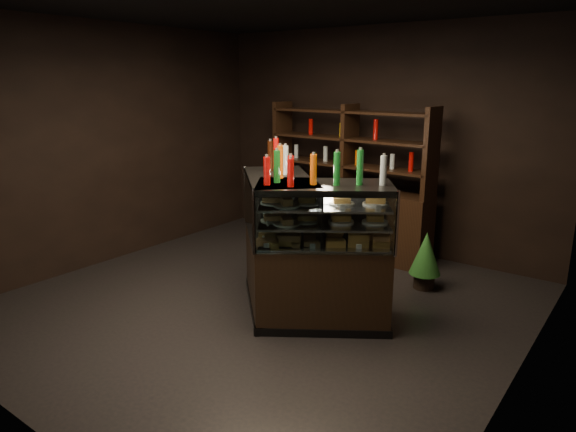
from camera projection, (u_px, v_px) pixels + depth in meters
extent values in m
plane|color=black|center=(263.00, 304.00, 5.44)|extent=(5.00, 5.00, 0.00)
cube|color=black|center=(377.00, 140.00, 6.99)|extent=(5.00, 0.02, 3.00)
cube|color=black|center=(534.00, 197.00, 3.61)|extent=(0.02, 5.00, 3.00)
cube|color=black|center=(109.00, 145.00, 6.50)|extent=(0.02, 5.00, 3.00)
cube|color=black|center=(258.00, 0.00, 4.67)|extent=(5.00, 5.00, 0.02)
cube|color=black|center=(323.00, 284.00, 4.92)|extent=(1.37, 1.21, 0.81)
cube|color=black|center=(322.00, 318.00, 5.01)|extent=(1.41, 1.24, 0.08)
cube|color=black|center=(325.00, 187.00, 4.68)|extent=(1.37, 1.21, 0.06)
cube|color=silver|center=(323.00, 242.00, 4.81)|extent=(1.30, 1.14, 0.02)
cube|color=silver|center=(324.00, 223.00, 4.77)|extent=(1.30, 1.14, 0.02)
cube|color=silver|center=(324.00, 205.00, 4.72)|extent=(1.30, 1.14, 0.02)
cube|color=white|center=(325.00, 223.00, 4.43)|extent=(1.03, 0.70, 0.57)
cylinder|color=silver|center=(397.00, 224.00, 4.42)|extent=(0.03, 0.03, 0.59)
cylinder|color=silver|center=(254.00, 222.00, 4.47)|extent=(0.03, 0.03, 0.59)
cube|color=black|center=(280.00, 270.00, 5.28)|extent=(1.31, 1.32, 0.81)
cube|color=black|center=(280.00, 302.00, 5.38)|extent=(1.35, 1.35, 0.08)
cube|color=black|center=(280.00, 179.00, 5.04)|extent=(1.31, 1.32, 0.06)
cube|color=silver|center=(280.00, 231.00, 5.18)|extent=(1.24, 1.25, 0.02)
cube|color=silver|center=(280.00, 213.00, 5.13)|extent=(1.24, 1.25, 0.02)
cube|color=silver|center=(280.00, 196.00, 5.08)|extent=(1.24, 1.25, 0.02)
cube|color=white|center=(248.00, 206.00, 5.06)|extent=(0.88, 0.88, 0.57)
cylinder|color=silver|center=(254.00, 222.00, 4.47)|extent=(0.03, 0.03, 0.59)
cylinder|color=silver|center=(245.00, 192.00, 5.66)|extent=(0.03, 0.03, 0.59)
cube|color=gold|center=(268.00, 239.00, 4.80)|extent=(0.20, 0.18, 0.06)
cube|color=gold|center=(290.00, 239.00, 4.79)|extent=(0.20, 0.18, 0.06)
cube|color=gold|center=(312.00, 239.00, 4.78)|extent=(0.20, 0.18, 0.06)
cube|color=gold|center=(335.00, 240.00, 4.77)|extent=(0.20, 0.18, 0.06)
cube|color=gold|center=(357.00, 240.00, 4.76)|extent=(0.20, 0.18, 0.06)
cube|color=gold|center=(380.00, 240.00, 4.75)|extent=(0.20, 0.18, 0.06)
cylinder|color=white|center=(273.00, 221.00, 4.78)|extent=(0.24, 0.24, 0.02)
cube|color=gold|center=(273.00, 217.00, 4.77)|extent=(0.19, 0.16, 0.05)
cylinder|color=white|center=(307.00, 221.00, 4.77)|extent=(0.24, 0.24, 0.02)
cube|color=gold|center=(307.00, 217.00, 4.76)|extent=(0.19, 0.16, 0.05)
cylinder|color=white|center=(341.00, 221.00, 4.75)|extent=(0.24, 0.24, 0.02)
cube|color=gold|center=(341.00, 218.00, 4.75)|extent=(0.19, 0.16, 0.05)
cylinder|color=white|center=(375.00, 222.00, 4.74)|extent=(0.24, 0.24, 0.02)
cube|color=gold|center=(375.00, 218.00, 4.73)|extent=(0.19, 0.16, 0.05)
cylinder|color=white|center=(273.00, 203.00, 4.74)|extent=(0.24, 0.24, 0.02)
cube|color=gold|center=(273.00, 199.00, 4.73)|extent=(0.19, 0.16, 0.05)
cylinder|color=white|center=(307.00, 203.00, 4.72)|extent=(0.24, 0.24, 0.02)
cube|color=gold|center=(307.00, 199.00, 4.71)|extent=(0.19, 0.16, 0.05)
cylinder|color=white|center=(341.00, 203.00, 4.71)|extent=(0.24, 0.24, 0.02)
cube|color=gold|center=(341.00, 200.00, 4.70)|extent=(0.19, 0.16, 0.05)
cylinder|color=white|center=(376.00, 204.00, 4.70)|extent=(0.24, 0.24, 0.02)
cube|color=gold|center=(376.00, 200.00, 4.69)|extent=(0.19, 0.16, 0.05)
cube|color=gold|center=(271.00, 215.00, 5.66)|extent=(0.19, 0.19, 0.06)
cube|color=gold|center=(274.00, 220.00, 5.46)|extent=(0.19, 0.19, 0.06)
cube|color=gold|center=(276.00, 225.00, 5.26)|extent=(0.19, 0.19, 0.06)
cube|color=gold|center=(278.00, 231.00, 5.06)|extent=(0.19, 0.19, 0.06)
cube|color=gold|center=(281.00, 237.00, 4.86)|extent=(0.19, 0.19, 0.06)
cube|color=gold|center=(284.00, 243.00, 4.66)|extent=(0.19, 0.19, 0.06)
cylinder|color=white|center=(275.00, 201.00, 5.57)|extent=(0.24, 0.24, 0.02)
cube|color=gold|center=(275.00, 197.00, 5.56)|extent=(0.18, 0.18, 0.05)
cylinder|color=white|center=(278.00, 207.00, 5.27)|extent=(0.24, 0.24, 0.02)
cube|color=gold|center=(278.00, 204.00, 5.26)|extent=(0.18, 0.18, 0.05)
cylinder|color=white|center=(282.00, 215.00, 4.97)|extent=(0.24, 0.24, 0.02)
cube|color=gold|center=(282.00, 212.00, 4.96)|extent=(0.18, 0.18, 0.05)
cylinder|color=white|center=(287.00, 224.00, 4.67)|extent=(0.24, 0.24, 0.02)
cube|color=gold|center=(287.00, 220.00, 4.66)|extent=(0.18, 0.18, 0.05)
cylinder|color=white|center=(274.00, 185.00, 5.53)|extent=(0.24, 0.24, 0.02)
cube|color=gold|center=(274.00, 182.00, 5.52)|extent=(0.18, 0.18, 0.05)
cylinder|color=white|center=(278.00, 191.00, 5.23)|extent=(0.24, 0.24, 0.02)
cube|color=gold|center=(278.00, 188.00, 5.22)|extent=(0.18, 0.18, 0.05)
cylinder|color=white|center=(282.00, 198.00, 4.93)|extent=(0.24, 0.24, 0.02)
cube|color=gold|center=(282.00, 194.00, 4.92)|extent=(0.18, 0.18, 0.05)
cylinder|color=white|center=(287.00, 206.00, 4.63)|extent=(0.24, 0.24, 0.02)
cube|color=gold|center=(287.00, 202.00, 4.62)|extent=(0.18, 0.18, 0.05)
cylinder|color=black|center=(268.00, 168.00, 4.66)|extent=(0.06, 0.06, 0.28)
cylinder|color=silver|center=(267.00, 152.00, 4.62)|extent=(0.03, 0.03, 0.02)
cylinder|color=#D8590A|center=(290.00, 168.00, 4.65)|extent=(0.06, 0.06, 0.28)
cylinder|color=silver|center=(290.00, 152.00, 4.61)|extent=(0.03, 0.03, 0.02)
cylinder|color=#B20C0A|center=(313.00, 168.00, 4.64)|extent=(0.06, 0.06, 0.28)
cylinder|color=silver|center=(314.00, 152.00, 4.60)|extent=(0.03, 0.03, 0.02)
cylinder|color=yellow|center=(336.00, 169.00, 4.63)|extent=(0.06, 0.06, 0.28)
cylinder|color=silver|center=(337.00, 152.00, 4.59)|extent=(0.03, 0.03, 0.02)
cylinder|color=#147223|center=(360.00, 169.00, 4.62)|extent=(0.06, 0.06, 0.28)
cylinder|color=silver|center=(360.00, 152.00, 4.58)|extent=(0.03, 0.03, 0.02)
cylinder|color=silver|center=(383.00, 169.00, 4.61)|extent=(0.06, 0.06, 0.28)
cylinder|color=silver|center=(384.00, 152.00, 4.57)|extent=(0.03, 0.03, 0.02)
cylinder|color=black|center=(274.00, 155.00, 5.49)|extent=(0.06, 0.06, 0.28)
cylinder|color=silver|center=(274.00, 141.00, 5.46)|extent=(0.03, 0.03, 0.02)
cylinder|color=#D8590A|center=(276.00, 158.00, 5.29)|extent=(0.06, 0.06, 0.28)
cylinder|color=silver|center=(276.00, 143.00, 5.26)|extent=(0.03, 0.03, 0.02)
cylinder|color=#B20C0A|center=(279.00, 161.00, 5.10)|extent=(0.06, 0.06, 0.28)
cylinder|color=silver|center=(278.00, 145.00, 5.06)|extent=(0.03, 0.03, 0.02)
cylinder|color=yellow|center=(281.00, 164.00, 4.90)|extent=(0.06, 0.06, 0.28)
cylinder|color=silver|center=(281.00, 148.00, 4.86)|extent=(0.03, 0.03, 0.02)
cylinder|color=#147223|center=(284.00, 167.00, 4.70)|extent=(0.06, 0.06, 0.28)
cylinder|color=silver|center=(284.00, 151.00, 4.66)|extent=(0.03, 0.03, 0.02)
cylinder|color=silver|center=(287.00, 171.00, 4.50)|extent=(0.06, 0.06, 0.28)
cylinder|color=silver|center=(287.00, 154.00, 4.46)|extent=(0.03, 0.03, 0.02)
cylinder|color=black|center=(424.00, 281.00, 5.83)|extent=(0.23, 0.23, 0.17)
cone|color=#185421|center=(426.00, 253.00, 5.74)|extent=(0.35, 0.35, 0.49)
cone|color=#185421|center=(427.00, 240.00, 5.70)|extent=(0.27, 0.27, 0.34)
cube|color=black|center=(347.00, 219.00, 7.02)|extent=(2.35, 0.50, 0.90)
cube|color=black|center=(283.00, 140.00, 7.45)|extent=(0.07, 0.38, 1.10)
cube|color=black|center=(349.00, 146.00, 6.76)|extent=(0.07, 0.38, 1.10)
cube|color=black|center=(431.00, 154.00, 6.07)|extent=(0.07, 0.38, 1.10)
cube|color=black|center=(349.00, 165.00, 6.82)|extent=(2.30, 0.46, 0.03)
cube|color=black|center=(350.00, 139.00, 6.73)|extent=(2.30, 0.46, 0.03)
cube|color=black|center=(350.00, 112.00, 6.64)|extent=(2.30, 0.46, 0.03)
cylinder|color=black|center=(296.00, 150.00, 7.33)|extent=(0.06, 0.06, 0.22)
cylinder|color=#D8590A|center=(311.00, 152.00, 7.18)|extent=(0.06, 0.06, 0.22)
cylinder|color=#B20C0A|center=(325.00, 153.00, 7.02)|extent=(0.06, 0.06, 0.22)
cylinder|color=yellow|center=(341.00, 155.00, 6.87)|extent=(0.06, 0.06, 0.22)
cylinder|color=#147223|center=(357.00, 157.00, 6.72)|extent=(0.06, 0.06, 0.22)
cylinder|color=silver|center=(374.00, 158.00, 6.56)|extent=(0.06, 0.06, 0.22)
cylinder|color=#0F38B2|center=(392.00, 160.00, 6.41)|extent=(0.06, 0.06, 0.22)
cylinder|color=black|center=(411.00, 162.00, 6.25)|extent=(0.06, 0.06, 0.22)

